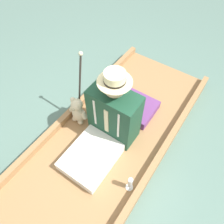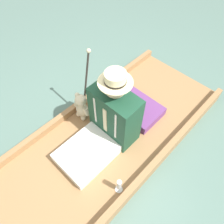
{
  "view_description": "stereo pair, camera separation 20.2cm",
  "coord_description": "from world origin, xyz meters",
  "px_view_note": "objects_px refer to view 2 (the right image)",
  "views": [
    {
      "loc": [
        -0.68,
        0.91,
        2.1
      ],
      "look_at": [
        0.01,
        -0.1,
        0.49
      ],
      "focal_mm": 35.0,
      "sensor_mm": 36.0,
      "label": 1
    },
    {
      "loc": [
        -0.84,
        0.78,
        2.1
      ],
      "look_at": [
        0.01,
        -0.1,
        0.49
      ],
      "focal_mm": 35.0,
      "sensor_mm": 36.0,
      "label": 2
    }
  ],
  "objects_px": {
    "wine_glass": "(119,185)",
    "walking_cane": "(86,77)",
    "seated_person": "(108,122)",
    "teddy_bear": "(82,107)"
  },
  "relations": [
    {
      "from": "seated_person",
      "to": "teddy_bear",
      "type": "height_order",
      "value": "seated_person"
    },
    {
      "from": "teddy_bear",
      "to": "wine_glass",
      "type": "height_order",
      "value": "teddy_bear"
    },
    {
      "from": "seated_person",
      "to": "wine_glass",
      "type": "height_order",
      "value": "seated_person"
    },
    {
      "from": "seated_person",
      "to": "walking_cane",
      "type": "distance_m",
      "value": 0.51
    },
    {
      "from": "teddy_bear",
      "to": "walking_cane",
      "type": "distance_m",
      "value": 0.33
    },
    {
      "from": "seated_person",
      "to": "wine_glass",
      "type": "xyz_separation_m",
      "value": [
        -0.45,
        0.33,
        -0.17
      ]
    },
    {
      "from": "seated_person",
      "to": "walking_cane",
      "type": "height_order",
      "value": "seated_person"
    },
    {
      "from": "wine_glass",
      "to": "seated_person",
      "type": "bearing_deg",
      "value": -35.87
    },
    {
      "from": "wine_glass",
      "to": "walking_cane",
      "type": "xyz_separation_m",
      "value": [
        0.91,
        -0.48,
        0.34
      ]
    },
    {
      "from": "teddy_bear",
      "to": "walking_cane",
      "type": "xyz_separation_m",
      "value": [
        0.06,
        -0.16,
        0.29
      ]
    }
  ]
}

